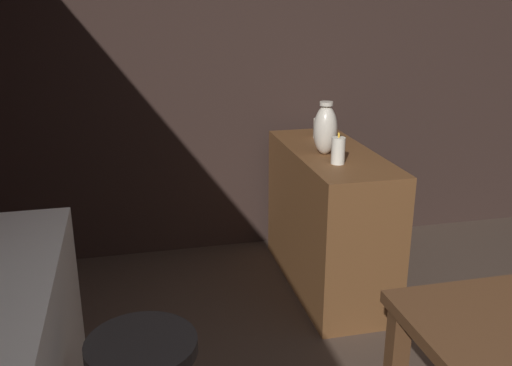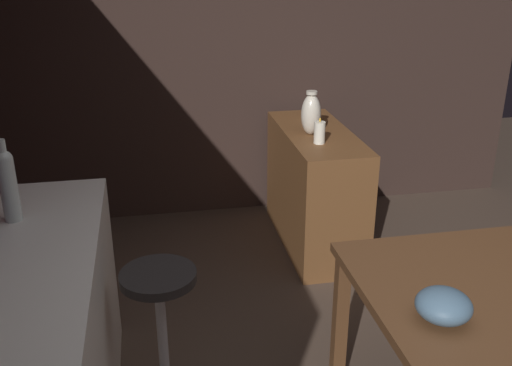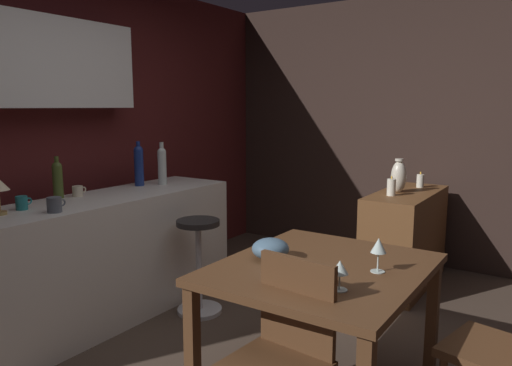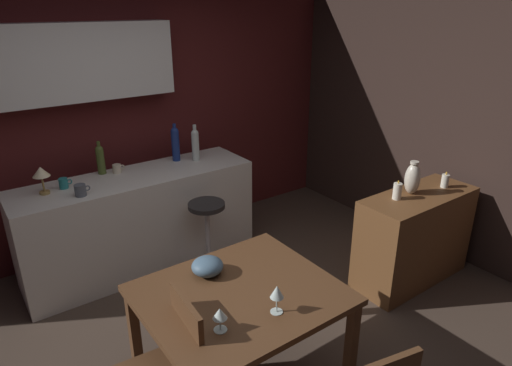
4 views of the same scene
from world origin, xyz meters
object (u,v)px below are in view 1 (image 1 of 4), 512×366
at_px(sideboard_cabinet, 329,220).
at_px(pillar_candle_short, 319,128).
at_px(vase_ceramic_ivory, 325,129).
at_px(pillar_candle_tall, 338,151).

relative_size(sideboard_cabinet, pillar_candle_short, 7.64).
height_order(sideboard_cabinet, pillar_candle_short, pillar_candle_short).
relative_size(sideboard_cabinet, vase_ceramic_ivory, 3.85).
bearing_deg(sideboard_cabinet, pillar_candle_short, -4.74).
bearing_deg(pillar_candle_tall, vase_ceramic_ivory, 0.96).
bearing_deg(pillar_candle_tall, pillar_candle_short, -8.84).
bearing_deg(vase_ceramic_ivory, pillar_candle_short, -13.94).
xyz_separation_m(pillar_candle_short, vase_ceramic_ivory, (-0.35, 0.09, 0.08)).
relative_size(pillar_candle_tall, pillar_candle_short, 1.13).
bearing_deg(pillar_candle_short, pillar_candle_tall, 171.16).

